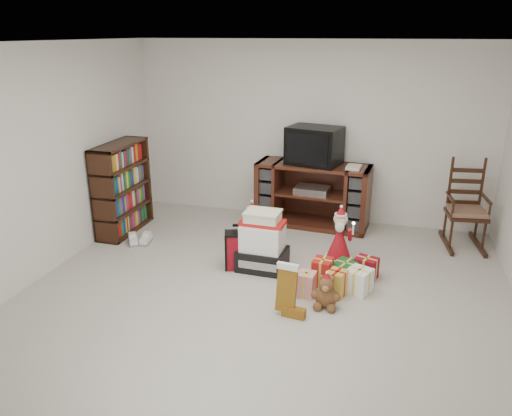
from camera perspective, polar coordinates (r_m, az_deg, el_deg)
The scene contains 13 objects.
room at distance 4.72m, azimuth 0.91°, elevation 3.04°, with size 5.01×5.01×2.51m.
tv_stand at distance 6.99m, azimuth 6.48°, elevation 1.51°, with size 1.58×0.66×0.88m.
bookshelf at distance 6.93m, azimuth -15.01°, elevation 2.04°, with size 0.33×0.99×1.22m.
rocking_chair at distance 6.85m, azimuth 22.81°, elevation -0.74°, with size 0.56×0.81×1.15m.
gift_pile at distance 5.68m, azimuth 0.76°, elevation -4.20°, with size 0.56×0.42×0.69m.
red_suitcase at distance 5.73m, azimuth -1.76°, elevation -4.84°, with size 0.38×0.28×0.52m.
stocking at distance 4.84m, azimuth 3.51°, elevation -9.22°, with size 0.25×0.11×0.53m, color #0E7F17, non-canonical shape.
teddy_bear at distance 5.04m, azimuth 8.03°, elevation -9.62°, with size 0.23×0.20×0.34m.
santa_figurine at distance 6.01m, azimuth 9.51°, elevation -3.56°, with size 0.33×0.31×0.67m.
mrs_claus_figurine at distance 6.24m, azimuth -0.46°, elevation -2.57°, with size 0.30×0.29×0.62m.
sneaker_pair at distance 6.63m, azimuth -13.17°, elevation -3.59°, with size 0.35×0.27×0.09m.
gift_cluster at distance 5.44m, azimuth 9.54°, elevation -7.82°, with size 0.67×0.93×0.23m.
crt_television at distance 6.81m, azimuth 6.68°, elevation 7.09°, with size 0.78×0.64×0.51m.
Camera 1 is at (1.16, -4.37, 2.59)m, focal length 35.00 mm.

